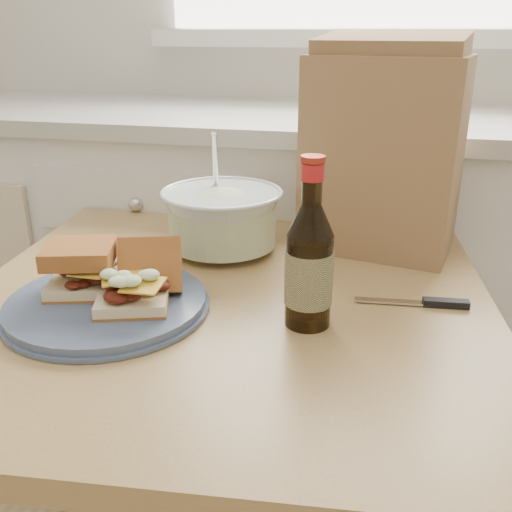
% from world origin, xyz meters
% --- Properties ---
extents(cabinet_run, '(2.50, 0.64, 0.94)m').
position_xyz_m(cabinet_run, '(-0.00, 1.70, 0.47)').
color(cabinet_run, silver).
rests_on(cabinet_run, ground).
extents(dining_table, '(0.96, 0.96, 0.73)m').
position_xyz_m(dining_table, '(-0.15, 0.99, 0.62)').
color(dining_table, tan).
rests_on(dining_table, ground).
extents(plate, '(0.31, 0.31, 0.02)m').
position_xyz_m(plate, '(-0.32, 0.89, 0.74)').
color(plate, '#495876').
rests_on(plate, dining_table).
extents(sandwich_left, '(0.13, 0.12, 0.08)m').
position_xyz_m(sandwich_left, '(-0.37, 0.91, 0.79)').
color(sandwich_left, beige).
rests_on(sandwich_left, plate).
extents(sandwich_right, '(0.13, 0.17, 0.09)m').
position_xyz_m(sandwich_right, '(-0.27, 0.89, 0.78)').
color(sandwich_right, beige).
rests_on(sandwich_right, plate).
extents(coleslaw_bowl, '(0.24, 0.24, 0.24)m').
position_xyz_m(coleslaw_bowl, '(-0.22, 1.18, 0.79)').
color(coleslaw_bowl, silver).
rests_on(coleslaw_bowl, dining_table).
extents(beer_bottle, '(0.07, 0.07, 0.26)m').
position_xyz_m(beer_bottle, '(-0.01, 0.92, 0.83)').
color(beer_bottle, black).
rests_on(beer_bottle, dining_table).
extents(knife, '(0.18, 0.03, 0.01)m').
position_xyz_m(knife, '(0.18, 1.02, 0.74)').
color(knife, silver).
rests_on(knife, dining_table).
extents(paper_bag, '(0.31, 0.24, 0.37)m').
position_xyz_m(paper_bag, '(0.08, 1.28, 0.92)').
color(paper_bag, '#987149').
rests_on(paper_bag, dining_table).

